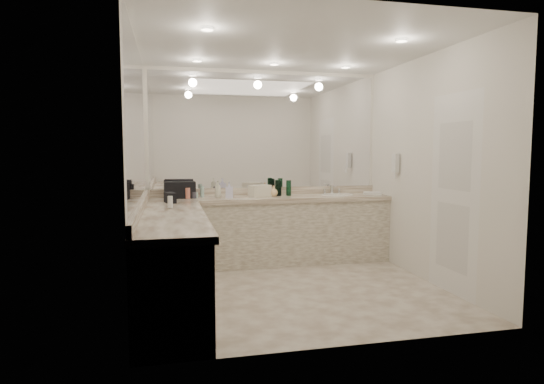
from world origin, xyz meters
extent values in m
plane|color=beige|center=(0.00, 0.00, 0.00)|extent=(3.20, 3.20, 0.00)
plane|color=white|center=(0.00, 0.00, 2.60)|extent=(3.20, 3.20, 0.00)
cube|color=silver|center=(0.00, 1.50, 1.30)|extent=(3.20, 0.02, 2.60)
cube|color=silver|center=(-1.60, 0.00, 1.30)|extent=(0.02, 3.00, 2.60)
cube|color=silver|center=(1.60, 0.00, 1.30)|extent=(0.02, 3.00, 2.60)
cube|color=silver|center=(0.00, 1.20, 0.42)|extent=(3.20, 0.60, 0.84)
cube|color=beige|center=(0.00, 1.19, 0.87)|extent=(3.20, 0.64, 0.06)
cube|color=silver|center=(-1.30, -0.30, 0.42)|extent=(0.60, 2.40, 0.84)
cube|color=beige|center=(-1.29, -0.30, 0.87)|extent=(0.64, 2.42, 0.06)
cube|color=beige|center=(0.00, 1.48, 0.95)|extent=(3.20, 0.04, 0.10)
cube|color=beige|center=(-1.58, 0.00, 0.95)|extent=(0.04, 3.00, 0.10)
cube|color=white|center=(0.00, 1.49, 1.77)|extent=(3.12, 0.01, 1.55)
cube|color=white|center=(-1.59, 0.00, 1.77)|extent=(0.01, 2.92, 1.55)
cylinder|color=white|center=(0.95, 1.20, 0.90)|extent=(0.44, 0.44, 0.03)
cube|color=silver|center=(0.95, 1.41, 0.97)|extent=(0.24, 0.16, 0.14)
cube|color=white|center=(1.56, 0.70, 1.35)|extent=(0.06, 0.10, 0.24)
cube|color=white|center=(1.59, -0.50, 1.05)|extent=(0.02, 0.82, 2.10)
cube|color=black|center=(-1.18, 1.27, 1.01)|extent=(0.40, 0.26, 0.22)
cube|color=black|center=(-1.30, 0.73, 0.96)|extent=(0.15, 0.24, 0.12)
cube|color=beige|center=(-0.14, 1.20, 0.98)|extent=(0.31, 0.25, 0.16)
cube|color=white|center=(1.43, 1.11, 0.92)|extent=(0.25, 0.20, 0.04)
cylinder|color=white|center=(-1.30, 0.17, 0.96)|extent=(0.05, 0.05, 0.13)
imported|color=silver|center=(-0.69, 1.20, 1.01)|extent=(0.09, 0.09, 0.22)
imported|color=white|center=(-0.56, 1.11, 1.00)|extent=(0.11, 0.11, 0.21)
imported|color=#FFD38F|center=(0.05, 1.20, 0.97)|extent=(0.14, 0.14, 0.14)
cylinder|color=#13472A|center=(0.12, 1.25, 1.01)|extent=(0.07, 0.07, 0.22)
cylinder|color=#13472A|center=(0.27, 1.25, 1.00)|extent=(0.07, 0.07, 0.21)
cylinder|color=#13472A|center=(0.14, 1.30, 1.00)|extent=(0.07, 0.07, 0.20)
cylinder|color=#13472A|center=(0.14, 1.26, 1.00)|extent=(0.07, 0.07, 0.21)
cylinder|color=#E57F66|center=(-1.08, 1.15, 0.97)|extent=(0.06, 0.06, 0.14)
cylinder|color=#3F3F4C|center=(-1.00, 1.17, 0.94)|extent=(0.06, 0.06, 0.08)
cylinder|color=silver|center=(-0.89, 1.30, 0.97)|extent=(0.05, 0.05, 0.15)
cylinder|color=#3F3F4C|center=(-0.68, 1.27, 0.95)|extent=(0.06, 0.06, 0.10)
cylinder|color=#9966B2|center=(0.13, 1.29, 0.95)|extent=(0.05, 0.05, 0.10)
cylinder|color=silver|center=(-0.97, 1.22, 0.94)|extent=(0.04, 0.04, 0.07)
cylinder|color=silver|center=(-0.21, 1.34, 0.96)|extent=(0.04, 0.04, 0.12)
camera|label=1|loc=(-1.31, -4.68, 1.50)|focal=30.00mm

